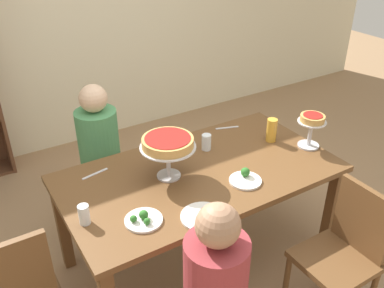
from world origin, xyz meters
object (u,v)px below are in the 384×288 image
(chair_near_right, at_px, (344,249))
(cutlery_fork_near, at_px, (227,128))
(chair_head_west, at_px, (17,286))
(salad_plate_spare, at_px, (245,178))
(dining_table, at_px, (200,182))
(water_glass_clear_near, at_px, (84,215))
(diner_far_left, at_px, (102,166))
(salad_plate_far_diner, at_px, (204,216))
(deep_dish_pizza_stand, at_px, (168,145))
(water_glass_clear_far, at_px, (206,142))
(cutlery_knife_near, at_px, (95,174))
(personal_pizza_stand, at_px, (312,124))
(salad_plate_near_diner, at_px, (143,219))
(beer_glass_amber_tall, at_px, (272,130))

(chair_near_right, relative_size, cutlery_fork_near, 4.83)
(chair_head_west, height_order, salad_plate_spare, chair_head_west)
(chair_head_west, bearing_deg, chair_near_right, -23.19)
(dining_table, distance_m, salad_plate_spare, 0.31)
(water_glass_clear_near, bearing_deg, diner_far_left, 65.31)
(dining_table, distance_m, salad_plate_far_diner, 0.47)
(deep_dish_pizza_stand, bearing_deg, dining_table, -14.85)
(salad_plate_far_diner, xyz_separation_m, water_glass_clear_near, (-0.56, 0.30, 0.05))
(diner_far_left, relative_size, water_glass_clear_far, 10.19)
(cutlery_knife_near, bearing_deg, cutlery_fork_near, 172.65)
(personal_pizza_stand, xyz_separation_m, water_glass_clear_near, (-1.62, 0.03, -0.12))
(deep_dish_pizza_stand, relative_size, salad_plate_far_diner, 1.37)
(deep_dish_pizza_stand, distance_m, cutlery_fork_near, 0.80)
(cutlery_fork_near, bearing_deg, diner_far_left, -4.21)
(deep_dish_pizza_stand, xyz_separation_m, salad_plate_near_diner, (-0.33, -0.31, -0.21))
(cutlery_fork_near, relative_size, cutlery_knife_near, 1.00)
(salad_plate_near_diner, bearing_deg, deep_dish_pizza_stand, 43.22)
(dining_table, height_order, salad_plate_near_diner, salad_plate_near_diner)
(diner_far_left, xyz_separation_m, personal_pizza_stand, (1.22, -0.90, 0.43))
(beer_glass_amber_tall, height_order, cutlery_knife_near, beer_glass_amber_tall)
(cutlery_knife_near, bearing_deg, salad_plate_spare, 133.04)
(cutlery_fork_near, distance_m, cutlery_knife_near, 1.08)
(deep_dish_pizza_stand, height_order, salad_plate_spare, deep_dish_pizza_stand)
(chair_head_west, xyz_separation_m, beer_glass_amber_tall, (1.84, 0.16, 0.34))
(salad_plate_near_diner, relative_size, beer_glass_amber_tall, 1.22)
(salad_plate_near_diner, height_order, cutlery_knife_near, salad_plate_near_diner)
(water_glass_clear_far, height_order, cutlery_fork_near, water_glass_clear_far)
(deep_dish_pizza_stand, height_order, salad_plate_far_diner, deep_dish_pizza_stand)
(diner_far_left, distance_m, water_glass_clear_far, 0.86)
(salad_plate_near_diner, height_order, cutlery_fork_near, salad_plate_near_diner)
(deep_dish_pizza_stand, xyz_separation_m, salad_plate_spare, (0.38, -0.29, -0.21))
(water_glass_clear_near, bearing_deg, cutlery_fork_near, 20.91)
(diner_far_left, relative_size, cutlery_knife_near, 6.39)
(dining_table, bearing_deg, deep_dish_pizza_stand, 165.15)
(deep_dish_pizza_stand, xyz_separation_m, personal_pizza_stand, (1.02, -0.18, -0.05))
(dining_table, distance_m, salad_plate_near_diner, 0.59)
(diner_far_left, relative_size, salad_plate_near_diner, 5.54)
(deep_dish_pizza_stand, distance_m, salad_plate_spare, 0.52)
(deep_dish_pizza_stand, relative_size, water_glass_clear_near, 3.01)
(salad_plate_far_diner, bearing_deg, diner_far_left, 98.05)
(chair_head_west, distance_m, chair_near_right, 1.82)
(chair_near_right, height_order, water_glass_clear_far, chair_near_right)
(chair_head_west, relative_size, cutlery_fork_near, 4.83)
(personal_pizza_stand, height_order, water_glass_clear_far, personal_pizza_stand)
(diner_far_left, xyz_separation_m, deep_dish_pizza_stand, (0.20, -0.71, 0.48))
(chair_head_west, height_order, salad_plate_near_diner, chair_head_west)
(chair_head_west, xyz_separation_m, salad_plate_spare, (1.38, -0.14, 0.27))
(chair_head_west, bearing_deg, dining_table, 4.41)
(water_glass_clear_near, bearing_deg, personal_pizza_stand, -1.08)
(beer_glass_amber_tall, xyz_separation_m, cutlery_fork_near, (-0.15, 0.32, -0.08))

